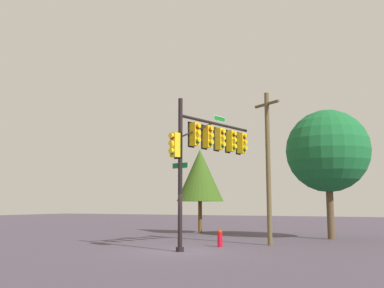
{
  "coord_description": "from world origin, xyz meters",
  "views": [
    {
      "loc": [
        -17.43,
        -9.03,
        2.06
      ],
      "look_at": [
        1.13,
        -0.04,
        4.91
      ],
      "focal_mm": 40.87,
      "sensor_mm": 36.0,
      "label": 1
    }
  ],
  "objects_px": {
    "signal_pole_assembly": "(208,145)",
    "fire_hydrant": "(220,238)",
    "utility_pole": "(268,164)",
    "tree_mid": "(200,175)",
    "tree_near": "(328,151)"
  },
  "relations": [
    {
      "from": "signal_pole_assembly",
      "to": "fire_hydrant",
      "type": "height_order",
      "value": "signal_pole_assembly"
    },
    {
      "from": "utility_pole",
      "to": "tree_mid",
      "type": "relative_size",
      "value": 1.31
    },
    {
      "from": "fire_hydrant",
      "to": "tree_mid",
      "type": "xyz_separation_m",
      "value": [
        8.7,
        5.09,
        3.75
      ]
    },
    {
      "from": "signal_pole_assembly",
      "to": "utility_pole",
      "type": "height_order",
      "value": "utility_pole"
    },
    {
      "from": "signal_pole_assembly",
      "to": "fire_hydrant",
      "type": "xyz_separation_m",
      "value": [
        0.86,
        -0.26,
        -4.51
      ]
    },
    {
      "from": "tree_mid",
      "to": "fire_hydrant",
      "type": "bearing_deg",
      "value": -149.68
    },
    {
      "from": "tree_near",
      "to": "tree_mid",
      "type": "relative_size",
      "value": 1.29
    },
    {
      "from": "utility_pole",
      "to": "tree_mid",
      "type": "xyz_separation_m",
      "value": [
        6.81,
        7.06,
        0.02
      ]
    },
    {
      "from": "fire_hydrant",
      "to": "tree_near",
      "type": "bearing_deg",
      "value": -29.95
    },
    {
      "from": "signal_pole_assembly",
      "to": "tree_near",
      "type": "relative_size",
      "value": 0.88
    },
    {
      "from": "utility_pole",
      "to": "fire_hydrant",
      "type": "bearing_deg",
      "value": 133.81
    },
    {
      "from": "signal_pole_assembly",
      "to": "tree_mid",
      "type": "relative_size",
      "value": 1.14
    },
    {
      "from": "signal_pole_assembly",
      "to": "utility_pole",
      "type": "distance_m",
      "value": 3.63
    },
    {
      "from": "signal_pole_assembly",
      "to": "tree_mid",
      "type": "height_order",
      "value": "signal_pole_assembly"
    },
    {
      "from": "utility_pole",
      "to": "tree_near",
      "type": "xyz_separation_m",
      "value": [
        5.38,
        -2.22,
        1.15
      ]
    }
  ]
}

